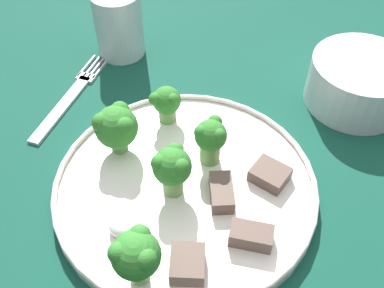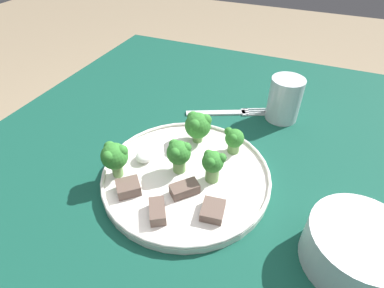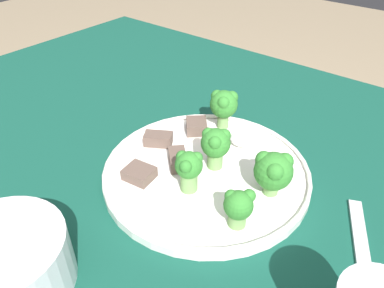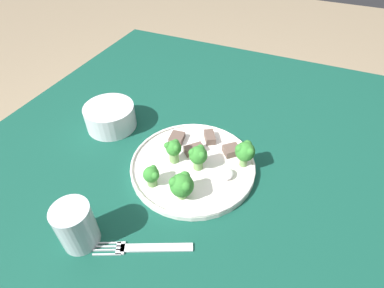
# 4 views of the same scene
# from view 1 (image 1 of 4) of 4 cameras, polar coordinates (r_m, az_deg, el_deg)

# --- Properties ---
(table) EXTENTS (1.18, 0.97, 0.78)m
(table) POSITION_cam_1_polar(r_m,az_deg,el_deg) (0.59, 5.89, -11.21)
(table) COLOR #114738
(table) RESTS_ON ground_plane
(dinner_plate) EXTENTS (0.28, 0.28, 0.02)m
(dinner_plate) POSITION_cam_1_polar(r_m,az_deg,el_deg) (0.48, -0.86, -5.36)
(dinner_plate) COLOR white
(dinner_plate) RESTS_ON table
(fork) EXTENTS (0.09, 0.17, 0.00)m
(fork) POSITION_cam_1_polar(r_m,az_deg,el_deg) (0.61, -15.13, 5.86)
(fork) COLOR silver
(fork) RESTS_ON table
(cream_bowl) EXTENTS (0.13, 0.13, 0.06)m
(cream_bowl) POSITION_cam_1_polar(r_m,az_deg,el_deg) (0.60, 20.42, 7.23)
(cream_bowl) COLOR silver
(cream_bowl) RESTS_ON table
(drinking_glass) EXTENTS (0.07, 0.07, 0.09)m
(drinking_glass) POSITION_cam_1_polar(r_m,az_deg,el_deg) (0.65, -9.23, 14.42)
(drinking_glass) COLOR silver
(drinking_glass) RESTS_ON table
(broccoli_floret_near_rim_left) EXTENTS (0.05, 0.05, 0.06)m
(broccoli_floret_near_rim_left) POSITION_cam_1_polar(r_m,az_deg,el_deg) (0.49, -9.59, 2.23)
(broccoli_floret_near_rim_left) COLOR #709E56
(broccoli_floret_near_rim_left) RESTS_ON dinner_plate
(broccoli_floret_center_left) EXTENTS (0.04, 0.04, 0.06)m
(broccoli_floret_center_left) POSITION_cam_1_polar(r_m,az_deg,el_deg) (0.39, -7.12, -13.82)
(broccoli_floret_center_left) COLOR #709E56
(broccoli_floret_center_left) RESTS_ON dinner_plate
(broccoli_floret_back_left) EXTENTS (0.04, 0.03, 0.06)m
(broccoli_floret_back_left) POSITION_cam_1_polar(r_m,az_deg,el_deg) (0.47, 2.37, 0.80)
(broccoli_floret_back_left) COLOR #709E56
(broccoli_floret_back_left) RESTS_ON dinner_plate
(broccoli_floret_front_left) EXTENTS (0.03, 0.03, 0.05)m
(broccoli_floret_front_left) POSITION_cam_1_polar(r_m,az_deg,el_deg) (0.52, -3.58, 5.19)
(broccoli_floret_front_left) COLOR #709E56
(broccoli_floret_front_left) RESTS_ON dinner_plate
(broccoli_floret_center_back) EXTENTS (0.04, 0.04, 0.06)m
(broccoli_floret_center_back) POSITION_cam_1_polar(r_m,az_deg,el_deg) (0.44, -2.55, -2.97)
(broccoli_floret_center_back) COLOR #709E56
(broccoli_floret_center_back) RESTS_ON dinner_plate
(meat_slice_front_slice) EXTENTS (0.05, 0.04, 0.02)m
(meat_slice_front_slice) POSITION_cam_1_polar(r_m,az_deg,el_deg) (0.44, 7.52, -11.48)
(meat_slice_front_slice) COLOR brown
(meat_slice_front_slice) RESTS_ON dinner_plate
(meat_slice_middle_slice) EXTENTS (0.05, 0.05, 0.02)m
(meat_slice_middle_slice) POSITION_cam_1_polar(r_m,az_deg,el_deg) (0.46, 3.89, -6.23)
(meat_slice_middle_slice) COLOR brown
(meat_slice_middle_slice) RESTS_ON dinner_plate
(meat_slice_rear_slice) EXTENTS (0.04, 0.04, 0.01)m
(meat_slice_rear_slice) POSITION_cam_1_polar(r_m,az_deg,el_deg) (0.48, 9.86, -3.83)
(meat_slice_rear_slice) COLOR brown
(meat_slice_rear_slice) RESTS_ON dinner_plate
(meat_slice_edge_slice) EXTENTS (0.05, 0.05, 0.02)m
(meat_slice_edge_slice) POSITION_cam_1_polar(r_m,az_deg,el_deg) (0.42, -0.57, -15.01)
(meat_slice_edge_slice) COLOR brown
(meat_slice_edge_slice) RESTS_ON dinner_plate
(sauce_dollop) EXTENTS (0.03, 0.03, 0.02)m
(sauce_dollop) POSITION_cam_1_polar(r_m,az_deg,el_deg) (0.44, -8.64, -10.07)
(sauce_dollop) COLOR white
(sauce_dollop) RESTS_ON dinner_plate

